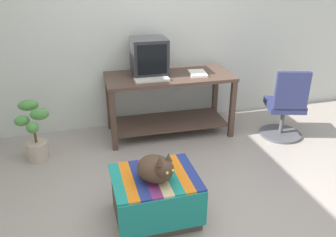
{
  "coord_description": "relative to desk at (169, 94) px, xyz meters",
  "views": [
    {
      "loc": [
        -0.92,
        -2.29,
        2.05
      ],
      "look_at": [
        -0.05,
        0.85,
        0.55
      ],
      "focal_mm": 37.4,
      "sensor_mm": 36.0,
      "label": 1
    }
  ],
  "objects": [
    {
      "name": "office_chair",
      "position": [
        1.32,
        -0.51,
        -0.14
      ],
      "size": [
        0.52,
        0.53,
        0.89
      ],
      "rotation": [
        0.0,
        0.0,
        2.84
      ],
      "color": "#4C4C51",
      "rests_on": "ground_plane"
    },
    {
      "name": "potted_plant",
      "position": [
        -1.59,
        -0.25,
        -0.23
      ],
      "size": [
        0.37,
        0.34,
        0.67
      ],
      "color": "#B7A893",
      "rests_on": "ground_plane"
    },
    {
      "name": "desk",
      "position": [
        0.0,
        0.0,
        0.0
      ],
      "size": [
        1.54,
        0.72,
        0.77
      ],
      "rotation": [
        0.0,
        0.0,
        -0.03
      ],
      "color": "#4C382D",
      "rests_on": "ground_plane"
    },
    {
      "name": "pen",
      "position": [
        0.42,
        -0.03,
        0.24
      ],
      "size": [
        0.11,
        0.1,
        0.01
      ],
      "primitive_type": "cylinder",
      "rotation": [
        0.0,
        1.57,
        2.45
      ],
      "color": "black",
      "rests_on": "desk"
    },
    {
      "name": "keyboard",
      "position": [
        -0.25,
        -0.14,
        0.25
      ],
      "size": [
        0.4,
        0.16,
        0.02
      ],
      "primitive_type": "cube",
      "rotation": [
        0.0,
        0.0,
        -0.02
      ],
      "color": "beige",
      "rests_on": "desk"
    },
    {
      "name": "ottoman_with_blanket",
      "position": [
        -0.55,
        -1.54,
        -0.32
      ],
      "size": [
        0.7,
        0.59,
        0.42
      ],
      "color": "#4C4238",
      "rests_on": "ground_plane"
    },
    {
      "name": "ground_plane",
      "position": [
        -0.17,
        -1.6,
        -0.53
      ],
      "size": [
        14.0,
        14.0,
        0.0
      ],
      "primitive_type": "plane",
      "color": "#9E9389"
    },
    {
      "name": "cat",
      "position": [
        -0.55,
        -1.59,
        0.0
      ],
      "size": [
        0.38,
        0.44,
        0.28
      ],
      "rotation": [
        0.0,
        0.0,
        0.42
      ],
      "color": "#473323",
      "rests_on": "ottoman_with_blanket"
    },
    {
      "name": "book",
      "position": [
        0.34,
        -0.06,
        0.25
      ],
      "size": [
        0.23,
        0.29,
        0.03
      ],
      "primitive_type": "cube",
      "rotation": [
        0.0,
        0.0,
        -0.12
      ],
      "color": "white",
      "rests_on": "desk"
    },
    {
      "name": "tv_monitor",
      "position": [
        -0.22,
        0.09,
        0.45
      ],
      "size": [
        0.42,
        0.4,
        0.44
      ],
      "rotation": [
        0.0,
        0.0,
        -0.03
      ],
      "color": "#28282B",
      "rests_on": "desk"
    },
    {
      "name": "back_wall",
      "position": [
        -0.17,
        0.45,
        0.77
      ],
      "size": [
        8.0,
        0.1,
        2.6
      ],
      "primitive_type": "cube",
      "color": "silver",
      "rests_on": "ground_plane"
    }
  ]
}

